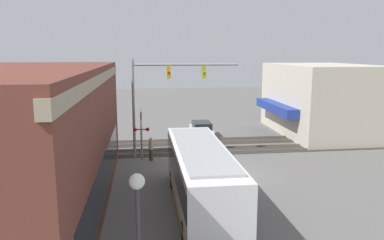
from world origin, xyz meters
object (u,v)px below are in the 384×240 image
at_px(city_bus, 201,175).
at_px(pedestrian_near_bus, 240,193).
at_px(crossing_signal, 141,129).
at_px(parked_car_white, 201,129).
at_px(pedestrian_at_crossing, 151,149).
at_px(streetlamp, 138,237).

distance_m(city_bus, pedestrian_near_bus, 2.20).
height_order(crossing_signal, pedestrian_near_bus, crossing_signal).
relative_size(parked_car_white, pedestrian_near_bus, 2.55).
bearing_deg(parked_car_white, pedestrian_at_crossing, 147.22).
distance_m(city_bus, pedestrian_at_crossing, 9.23).
bearing_deg(pedestrian_at_crossing, city_bus, -165.62).
height_order(crossing_signal, streetlamp, streetlamp).
distance_m(city_bus, parked_car_white, 16.72).
relative_size(streetlamp, pedestrian_near_bus, 2.75).
distance_m(streetlamp, pedestrian_at_crossing, 16.93).
distance_m(crossing_signal, parked_car_white, 9.44).
bearing_deg(city_bus, crossing_signal, 18.07).
bearing_deg(pedestrian_at_crossing, parked_car_white, -32.78).
distance_m(crossing_signal, streetlamp, 16.95).
bearing_deg(pedestrian_at_crossing, streetlamp, 177.75).
height_order(city_bus, streetlamp, streetlamp).
distance_m(parked_car_white, pedestrian_at_crossing, 9.02).
xyz_separation_m(streetlamp, parked_car_white, (24.40, -5.54, -2.10)).
height_order(city_bus, parked_car_white, city_bus).
bearing_deg(parked_car_white, city_bus, 171.04).
relative_size(crossing_signal, pedestrian_near_bus, 2.29).
bearing_deg(city_bus, streetlamp, 159.61).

